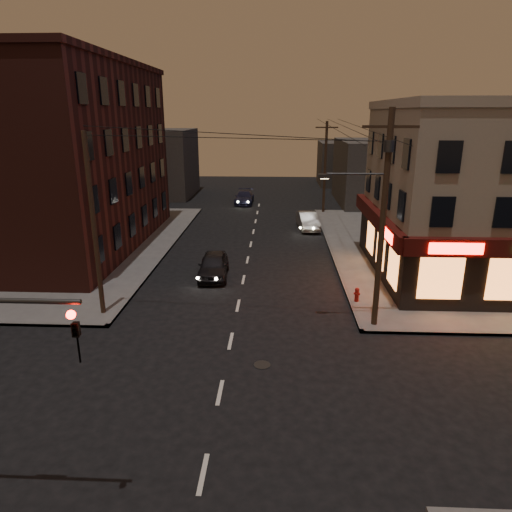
# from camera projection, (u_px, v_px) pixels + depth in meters

# --- Properties ---
(ground) EXTENTS (120.00, 120.00, 0.00)m
(ground) POSITION_uv_depth(u_px,v_px,m) (220.00, 393.00, 16.91)
(ground) COLOR black
(ground) RESTS_ON ground
(sidewalk_ne) EXTENTS (24.00, 28.00, 0.15)m
(sidewalk_ne) POSITION_uv_depth(u_px,v_px,m) (489.00, 250.00, 34.20)
(sidewalk_ne) COLOR #514F4C
(sidewalk_ne) RESTS_ON ground
(sidewalk_nw) EXTENTS (24.00, 28.00, 0.15)m
(sidewalk_nw) POSITION_uv_depth(u_px,v_px,m) (21.00, 244.00, 35.79)
(sidewalk_nw) COLOR #514F4C
(sidewalk_nw) RESTS_ON ground
(pizza_building) EXTENTS (15.85, 12.85, 10.50)m
(pizza_building) POSITION_uv_depth(u_px,v_px,m) (508.00, 192.00, 27.40)
(pizza_building) COLOR gray
(pizza_building) RESTS_ON sidewalk_ne
(brick_apartment) EXTENTS (12.00, 20.00, 13.00)m
(brick_apartment) POSITION_uv_depth(u_px,v_px,m) (54.00, 159.00, 33.66)
(brick_apartment) COLOR #441B15
(brick_apartment) RESTS_ON sidewalk_nw
(bg_building_ne_a) EXTENTS (10.00, 12.00, 7.00)m
(bg_building_ne_a) POSITION_uv_depth(u_px,v_px,m) (383.00, 172.00, 51.45)
(bg_building_ne_a) COLOR #3F3D3A
(bg_building_ne_a) RESTS_ON ground
(bg_building_nw) EXTENTS (9.00, 10.00, 8.00)m
(bg_building_nw) POSITION_uv_depth(u_px,v_px,m) (156.00, 163.00, 56.30)
(bg_building_nw) COLOR #3F3D3A
(bg_building_nw) RESTS_ON ground
(bg_building_ne_b) EXTENTS (8.00, 8.00, 6.00)m
(bg_building_ne_b) POSITION_uv_depth(u_px,v_px,m) (347.00, 164.00, 65.03)
(bg_building_ne_b) COLOR #3F3D3A
(bg_building_ne_b) RESTS_ON ground
(utility_pole_main) EXTENTS (4.20, 0.44, 10.00)m
(utility_pole_main) POSITION_uv_depth(u_px,v_px,m) (381.00, 210.00, 20.41)
(utility_pole_main) COLOR #382619
(utility_pole_main) RESTS_ON sidewalk_ne
(utility_pole_far) EXTENTS (0.26, 0.26, 9.00)m
(utility_pole_far) POSITION_uv_depth(u_px,v_px,m) (325.00, 168.00, 45.70)
(utility_pole_far) COLOR #382619
(utility_pole_far) RESTS_ON sidewalk_ne
(utility_pole_west) EXTENTS (0.24, 0.24, 9.00)m
(utility_pole_west) POSITION_uv_depth(u_px,v_px,m) (94.00, 227.00, 22.01)
(utility_pole_west) COLOR #382619
(utility_pole_west) RESTS_ON sidewalk_nw
(sedan_near) EXTENTS (2.00, 4.50, 1.50)m
(sedan_near) POSITION_uv_depth(u_px,v_px,m) (213.00, 265.00, 28.69)
(sedan_near) COLOR black
(sedan_near) RESTS_ON ground
(sedan_mid) EXTENTS (2.04, 4.69, 1.50)m
(sedan_mid) POSITION_uv_depth(u_px,v_px,m) (308.00, 221.00, 40.47)
(sedan_mid) COLOR slate
(sedan_mid) RESTS_ON ground
(sedan_far) EXTENTS (2.06, 4.98, 1.44)m
(sedan_far) POSITION_uv_depth(u_px,v_px,m) (244.00, 197.00, 51.90)
(sedan_far) COLOR #1C1D38
(sedan_far) RESTS_ON ground
(fire_hydrant) EXTENTS (0.36, 0.36, 0.79)m
(fire_hydrant) POSITION_uv_depth(u_px,v_px,m) (357.00, 294.00, 24.59)
(fire_hydrant) COLOR maroon
(fire_hydrant) RESTS_ON sidewalk_ne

